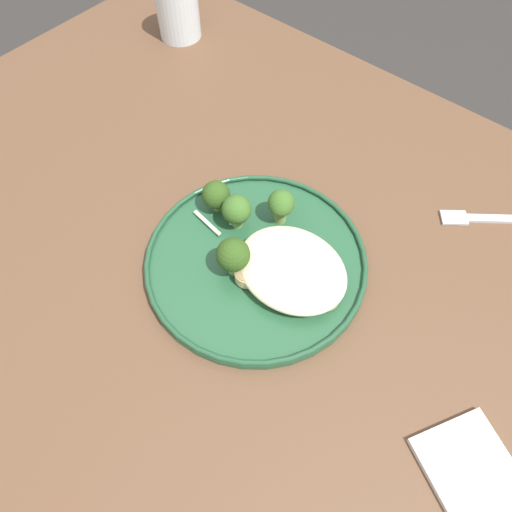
{
  "coord_description": "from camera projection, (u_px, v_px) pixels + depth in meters",
  "views": [
    {
      "loc": [
        -0.17,
        0.22,
        1.27
      ],
      "look_at": [
        0.05,
        -0.04,
        0.76
      ],
      "focal_mm": 33.49,
      "sensor_mm": 36.0,
      "label": 1
    }
  ],
  "objects": [
    {
      "name": "water_glass",
      "position": [
        178.0,
        12.0,
        0.88
      ],
      "size": [
        0.08,
        0.08,
        0.1
      ],
      "color": "silver",
      "rests_on": "wooden_dining_table"
    },
    {
      "name": "noodle_bed",
      "position": [
        290.0,
        267.0,
        0.6
      ],
      "size": [
        0.15,
        0.12,
        0.04
      ],
      "color": "beige",
      "rests_on": "dinner_plate"
    },
    {
      "name": "wooden_dining_table",
      "position": [
        266.0,
        332.0,
        0.66
      ],
      "size": [
        1.4,
        1.0,
        0.74
      ],
      "color": "brown",
      "rests_on": "ground"
    },
    {
      "name": "seared_scallop_half_hidden",
      "position": [
        271.0,
        259.0,
        0.61
      ],
      "size": [
        0.03,
        0.03,
        0.01
      ],
      "color": "#DBB77A",
      "rests_on": "dinner_plate"
    },
    {
      "name": "onion_sliver_short_strip",
      "position": [
        207.0,
        223.0,
        0.65
      ],
      "size": [
        0.05,
        0.01,
        0.0
      ],
      "primitive_type": "cube",
      "rotation": [
        0.0,
        0.0,
        3.01
      ],
      "color": "silver",
      "rests_on": "dinner_plate"
    },
    {
      "name": "dinner_fork",
      "position": [
        502.0,
        219.0,
        0.67
      ],
      "size": [
        0.16,
        0.13,
        0.0
      ],
      "color": "silver",
      "rests_on": "wooden_dining_table"
    },
    {
      "name": "seared_scallop_right_edge",
      "position": [
        310.0,
        264.0,
        0.6
      ],
      "size": [
        0.03,
        0.03,
        0.02
      ],
      "color": "#E5C689",
      "rests_on": "dinner_plate"
    },
    {
      "name": "broccoli_floret_left_leaning",
      "position": [
        281.0,
        204.0,
        0.63
      ],
      "size": [
        0.04,
        0.04,
        0.06
      ],
      "color": "#89A356",
      "rests_on": "dinner_plate"
    },
    {
      "name": "seared_scallop_tiny_bay",
      "position": [
        261.0,
        284.0,
        0.59
      ],
      "size": [
        0.03,
        0.03,
        0.01
      ],
      "color": "#E5C689",
      "rests_on": "dinner_plate"
    },
    {
      "name": "seared_scallop_left_edge",
      "position": [
        247.0,
        275.0,
        0.6
      ],
      "size": [
        0.03,
        0.03,
        0.02
      ],
      "color": "#DBB77A",
      "rests_on": "dinner_plate"
    },
    {
      "name": "onion_sliver_long_sliver",
      "position": [
        230.0,
        213.0,
        0.66
      ],
      "size": [
        0.03,
        0.03,
        0.0
      ],
      "primitive_type": "cube",
      "rotation": [
        0.0,
        0.0,
        5.54
      ],
      "color": "silver",
      "rests_on": "dinner_plate"
    },
    {
      "name": "seared_scallop_tilted_round",
      "position": [
        289.0,
        248.0,
        0.62
      ],
      "size": [
        0.03,
        0.03,
        0.02
      ],
      "color": "#E5C689",
      "rests_on": "dinner_plate"
    },
    {
      "name": "seared_scallop_rear_pale",
      "position": [
        293.0,
        263.0,
        0.61
      ],
      "size": [
        0.02,
        0.02,
        0.01
      ],
      "color": "beige",
      "rests_on": "dinner_plate"
    },
    {
      "name": "broccoli_floret_near_rim",
      "position": [
        233.0,
        255.0,
        0.58
      ],
      "size": [
        0.04,
        0.04,
        0.06
      ],
      "color": "#89A356",
      "rests_on": "dinner_plate"
    },
    {
      "name": "broccoli_floret_rear_charred",
      "position": [
        237.0,
        210.0,
        0.63
      ],
      "size": [
        0.04,
        0.04,
        0.05
      ],
      "color": "#7A994C",
      "rests_on": "dinner_plate"
    },
    {
      "name": "folded_napkin",
      "position": [
        486.0,
        495.0,
        0.48
      ],
      "size": [
        0.17,
        0.15,
        0.01
      ],
      "primitive_type": "cube",
      "rotation": [
        0.0,
        0.0,
        -0.5
      ],
      "color": "silver",
      "rests_on": "wooden_dining_table"
    },
    {
      "name": "broccoli_floret_split_head",
      "position": [
        216.0,
        195.0,
        0.64
      ],
      "size": [
        0.04,
        0.04,
        0.05
      ],
      "color": "#7A994C",
      "rests_on": "dinner_plate"
    },
    {
      "name": "seared_scallop_on_noodles",
      "position": [
        326.0,
        296.0,
        0.58
      ],
      "size": [
        0.04,
        0.04,
        0.01
      ],
      "color": "#DBB77A",
      "rests_on": "dinner_plate"
    },
    {
      "name": "ground",
      "position": [
        261.0,
        438.0,
        1.22
      ],
      "size": [
        6.0,
        6.0,
        0.0
      ],
      "primitive_type": "plane",
      "color": "#2D2B28"
    },
    {
      "name": "dinner_plate",
      "position": [
        256.0,
        261.0,
        0.62
      ],
      "size": [
        0.29,
        0.29,
        0.02
      ],
      "color": "#235133",
      "rests_on": "wooden_dining_table"
    }
  ]
}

